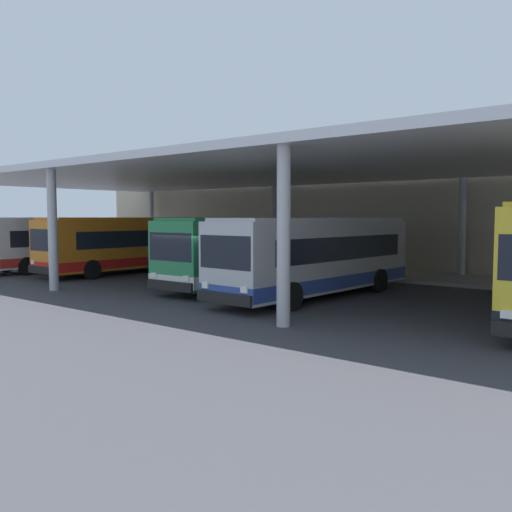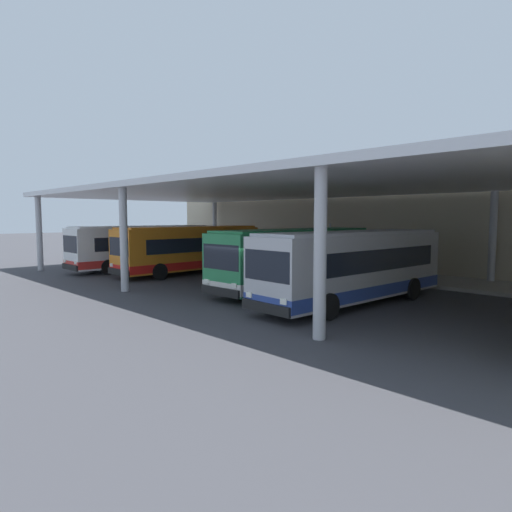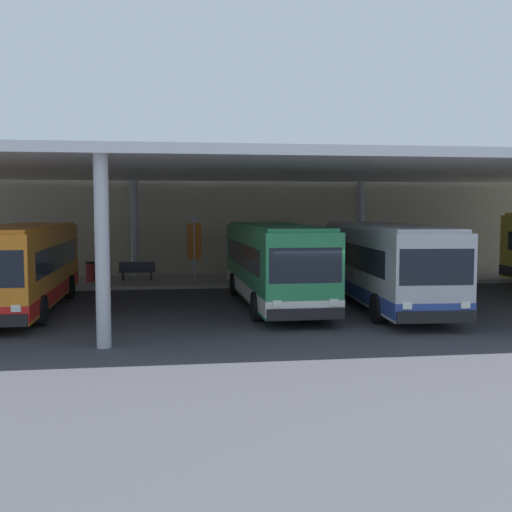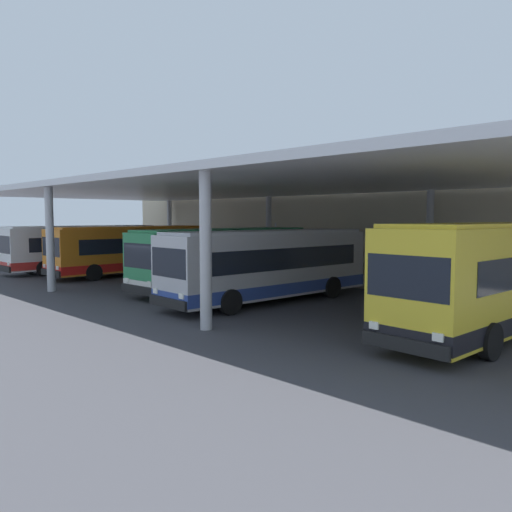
{
  "view_description": "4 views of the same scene",
  "coord_description": "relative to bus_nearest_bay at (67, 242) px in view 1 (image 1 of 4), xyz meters",
  "views": [
    {
      "loc": [
        15.24,
        -15.12,
        3.21
      ],
      "look_at": [
        1.35,
        2.24,
        1.58
      ],
      "focal_mm": 37.6,
      "sensor_mm": 36.0,
      "label": 1
    },
    {
      "loc": [
        14.17,
        -13.15,
        3.75
      ],
      "look_at": [
        -1.24,
        2.06,
        1.84
      ],
      "focal_mm": 30.45,
      "sensor_mm": 36.0,
      "label": 2
    },
    {
      "loc": [
        -4.38,
        -19.61,
        3.83
      ],
      "look_at": [
        -1.14,
        3.3,
        2.01
      ],
      "focal_mm": 43.42,
      "sensor_mm": 36.0,
      "label": 3
    },
    {
      "loc": [
        19.09,
        -13.07,
        3.74
      ],
      "look_at": [
        2.01,
        4.02,
        1.89
      ],
      "focal_mm": 35.33,
      "sensor_mm": 36.0,
      "label": 4
    }
  ],
  "objects": [
    {
      "name": "bus_far_bay",
      "position": [
        17.96,
        -0.12,
        0.0
      ],
      "size": [
        3.09,
        10.64,
        3.17
      ],
      "color": "#B7B7BC",
      "rests_on": "ground"
    },
    {
      "name": "bus_second_bay",
      "position": [
        4.4,
        1.06,
        0.0
      ],
      "size": [
        2.77,
        10.54,
        3.17
      ],
      "color": "orange",
      "rests_on": "ground"
    },
    {
      "name": "trash_bin",
      "position": [
        5.94,
        8.36,
        -0.98
      ],
      "size": [
        0.52,
        0.52,
        0.98
      ],
      "color": "maroon",
      "rests_on": "platform_kerb"
    },
    {
      "name": "ground_plane",
      "position": [
        14.13,
        -3.15,
        -1.66
      ],
      "size": [
        200.0,
        200.0,
        0.0
      ],
      "primitive_type": "plane",
      "color": "#3D3D42"
    },
    {
      "name": "bench_waiting",
      "position": [
        8.16,
        8.66,
        -0.99
      ],
      "size": [
        1.8,
        0.45,
        0.92
      ],
      "color": "#383D47",
      "rests_on": "platform_kerb"
    },
    {
      "name": "bus_middle_bay",
      "position": [
        13.82,
        0.93,
        0.0
      ],
      "size": [
        2.86,
        10.57,
        3.17
      ],
      "color": "#28844C",
      "rests_on": "ground"
    },
    {
      "name": "bus_nearest_bay",
      "position": [
        0.0,
        0.0,
        0.0
      ],
      "size": [
        2.86,
        10.58,
        3.17
      ],
      "color": "white",
      "rests_on": "ground"
    },
    {
      "name": "banner_sign",
      "position": [
        11.0,
        7.79,
        0.32
      ],
      "size": [
        0.7,
        0.12,
        3.2
      ],
      "color": "#B2B2B7",
      "rests_on": "platform_kerb"
    },
    {
      "name": "platform_kerb",
      "position": [
        14.13,
        8.6,
        -1.57
      ],
      "size": [
        42.0,
        4.5,
        0.18
      ],
      "primitive_type": "cube",
      "color": "#A39E93",
      "rests_on": "ground"
    },
    {
      "name": "station_building_facade",
      "position": [
        14.13,
        11.85,
        1.91
      ],
      "size": [
        48.0,
        1.6,
        7.13
      ],
      "primitive_type": "cube",
      "color": "#C1B293",
      "rests_on": "ground"
    },
    {
      "name": "canopy_shelter",
      "position": [
        14.13,
        2.35,
        3.66
      ],
      "size": [
        40.0,
        17.0,
        5.55
      ],
      "color": "silver",
      "rests_on": "ground"
    }
  ]
}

